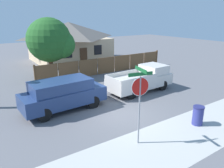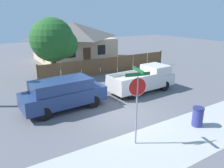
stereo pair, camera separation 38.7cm
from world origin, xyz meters
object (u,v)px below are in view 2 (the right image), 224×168
object	(u,v)px
house	(74,41)
trash_bin	(198,117)
oak_tree	(55,41)
stop_sign	(137,93)
red_suv	(63,93)
orange_pickup	(144,80)

from	to	relation	value
house	trash_bin	world-z (taller)	house
house	oak_tree	size ratio (longest dim) A/B	1.69
house	stop_sign	distance (m)	19.94
red_suv	house	bearing A→B (deg)	62.42
oak_tree	trash_bin	world-z (taller)	oak_tree
orange_pickup	house	bearing A→B (deg)	86.20
orange_pickup	trash_bin	distance (m)	5.81
red_suv	stop_sign	xyz separation A→B (m)	(1.34, -5.27, 1.36)
red_suv	stop_sign	distance (m)	5.61
orange_pickup	trash_bin	size ratio (longest dim) A/B	5.13
house	stop_sign	world-z (taller)	house
orange_pickup	trash_bin	world-z (taller)	orange_pickup
oak_tree	orange_pickup	size ratio (longest dim) A/B	1.02
house	red_suv	world-z (taller)	house
house	oak_tree	distance (m)	8.09
house	trash_bin	bearing A→B (deg)	-94.36
house	oak_tree	xyz separation A→B (m)	(-4.49, -6.67, 0.86)
stop_sign	house	bearing A→B (deg)	88.53
house	orange_pickup	distance (m)	14.05
oak_tree	stop_sign	distance (m)	12.63
oak_tree	orange_pickup	world-z (taller)	oak_tree
stop_sign	oak_tree	bearing A→B (deg)	100.45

